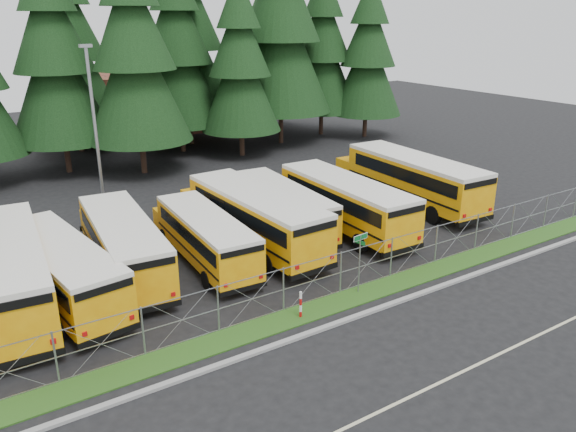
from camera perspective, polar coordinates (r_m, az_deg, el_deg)
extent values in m
plane|color=black|center=(26.73, 5.67, -6.39)|extent=(120.00, 120.00, 0.00)
cube|color=gray|center=(24.65, 10.20, -8.88)|extent=(50.00, 0.25, 0.12)
cube|color=#1F4614|center=(25.56, 8.06, -7.71)|extent=(50.00, 1.40, 0.06)
cube|color=beige|center=(21.93, 19.12, -13.86)|extent=(50.00, 0.12, 0.01)
cube|color=brown|center=(62.91, -13.18, 11.36)|extent=(22.00, 10.00, 6.00)
cylinder|color=gray|center=(24.96, 7.26, -4.88)|extent=(0.06, 0.06, 2.80)
cube|color=#0D6128|center=(24.46, 7.39, -2.15)|extent=(0.80, 0.11, 0.22)
cube|color=white|center=(24.46, 7.39, -2.15)|extent=(0.84, 0.11, 0.26)
cube|color=#0D6128|center=(24.55, 7.36, -2.67)|extent=(0.09, 0.55, 0.18)
cylinder|color=#B20C0C|center=(23.15, 1.29, -9.02)|extent=(0.11, 0.11, 1.20)
cylinder|color=gray|center=(35.89, -18.94, 7.93)|extent=(0.20, 0.20, 10.00)
cube|color=gray|center=(35.28, -19.88, 15.95)|extent=(0.70, 0.35, 0.18)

